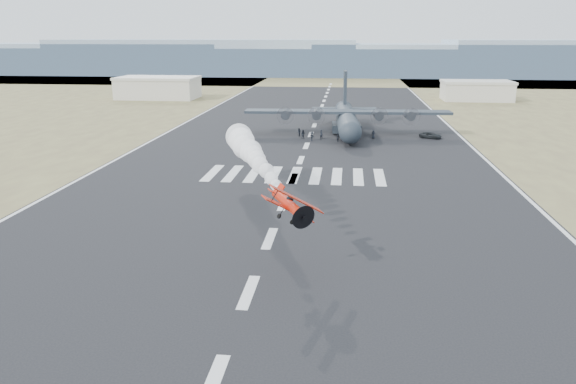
% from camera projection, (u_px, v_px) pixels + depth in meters
% --- Properties ---
extents(ground, '(500.00, 500.00, 0.00)m').
position_uv_depth(ground, '(212.00, 384.00, 32.17)').
color(ground, black).
rests_on(ground, ground).
extents(scrub_far, '(500.00, 80.00, 0.00)m').
position_uv_depth(scrub_far, '(333.00, 79.00, 252.34)').
color(scrub_far, brown).
rests_on(scrub_far, ground).
extents(runway_markings, '(60.00, 260.00, 0.01)m').
position_uv_depth(runway_markings, '(301.00, 160.00, 89.61)').
color(runway_markings, silver).
rests_on(runway_markings, ground).
extents(ridge_seg_b, '(150.00, 50.00, 15.00)m').
position_uv_depth(ridge_seg_b, '(85.00, 58.00, 292.33)').
color(ridge_seg_b, '#8A9EAF').
rests_on(ridge_seg_b, ground).
extents(ridge_seg_c, '(150.00, 50.00, 17.00)m').
position_uv_depth(ridge_seg_c, '(207.00, 57.00, 285.41)').
color(ridge_seg_c, '#8A9EAF').
rests_on(ridge_seg_c, ground).
extents(ridge_seg_d, '(150.00, 50.00, 13.00)m').
position_uv_depth(ridge_seg_d, '(335.00, 61.00, 279.30)').
color(ridge_seg_d, '#8A9EAF').
rests_on(ridge_seg_d, ground).
extents(ridge_seg_e, '(150.00, 50.00, 15.00)m').
position_uv_depth(ridge_seg_e, '(469.00, 60.00, 272.39)').
color(ridge_seg_e, '#8A9EAF').
rests_on(ridge_seg_e, ground).
extents(hangar_left, '(24.50, 14.50, 6.70)m').
position_uv_depth(hangar_left, '(158.00, 87.00, 175.37)').
color(hangar_left, '#BAB5A6').
rests_on(hangar_left, ground).
extents(hangar_right, '(20.50, 12.50, 5.90)m').
position_uv_depth(hangar_right, '(477.00, 90.00, 170.25)').
color(hangar_right, '#BAB5A6').
rests_on(hangar_right, ground).
extents(aerobatic_biplane, '(4.91, 5.33, 4.20)m').
position_uv_depth(aerobatic_biplane, '(289.00, 204.00, 45.98)').
color(aerobatic_biplane, red).
extents(smoke_trail, '(11.18, 29.33, 3.59)m').
position_uv_depth(smoke_trail, '(246.00, 145.00, 69.55)').
color(smoke_trail, white).
extents(transport_aircraft, '(40.78, 33.57, 11.78)m').
position_uv_depth(transport_aircraft, '(347.00, 118.00, 113.51)').
color(transport_aircraft, black).
rests_on(transport_aircraft, ground).
extents(support_vehicle, '(4.65, 3.77, 1.18)m').
position_uv_depth(support_vehicle, '(431.00, 135.00, 108.20)').
color(support_vehicle, black).
rests_on(support_vehicle, ground).
extents(crew_a, '(0.83, 0.79, 1.77)m').
position_uv_depth(crew_a, '(321.00, 134.00, 107.46)').
color(crew_a, black).
rests_on(crew_a, ground).
extents(crew_b, '(0.78, 0.92, 1.63)m').
position_uv_depth(crew_b, '(299.00, 132.00, 110.07)').
color(crew_b, black).
rests_on(crew_b, ground).
extents(crew_c, '(1.17, 1.01, 1.66)m').
position_uv_depth(crew_c, '(312.00, 136.00, 105.73)').
color(crew_c, black).
rests_on(crew_c, ground).
extents(crew_d, '(0.87, 1.13, 1.71)m').
position_uv_depth(crew_d, '(345.00, 135.00, 106.61)').
color(crew_d, black).
rests_on(crew_d, ground).
extents(crew_e, '(0.91, 0.71, 1.64)m').
position_uv_depth(crew_e, '(373.00, 134.00, 107.98)').
color(crew_e, black).
rests_on(crew_e, ground).
extents(crew_f, '(0.53, 1.50, 1.60)m').
position_uv_depth(crew_f, '(347.00, 137.00, 105.22)').
color(crew_f, black).
rests_on(crew_f, ground).
extents(crew_g, '(0.59, 0.67, 1.58)m').
position_uv_depth(crew_g, '(338.00, 137.00, 105.03)').
color(crew_g, black).
rests_on(crew_g, ground).
extents(crew_h, '(0.93, 0.71, 1.69)m').
position_uv_depth(crew_h, '(303.00, 134.00, 107.73)').
color(crew_h, black).
rests_on(crew_h, ground).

